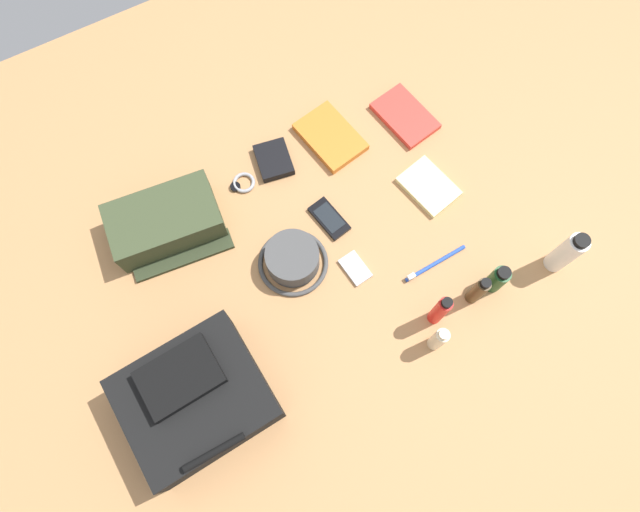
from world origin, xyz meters
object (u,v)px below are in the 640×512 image
Objects in this scene: bucket_hat at (293,259)px; wallet at (274,160)px; toiletry_pouch at (166,223)px; shampoo_bottle at (498,279)px; sunscreen_spray at (440,310)px; notepad at (429,187)px; wristwatch at (243,183)px; toothbrush at (432,265)px; travel_guidebook at (330,137)px; backpack at (196,399)px; paperback_novel at (405,116)px; media_player at (355,268)px; cell_phone at (329,219)px; toothpaste_tube at (567,253)px; cologne_bottle at (478,291)px; lotion_bottle at (439,339)px.

bucket_hat is 1.67× the size of wallet.
shampoo_bottle is (-0.66, 0.54, 0.00)m from toiletry_pouch.
sunscreen_spray is 1.07× the size of notepad.
notepad is at bearing 150.04° from wristwatch.
shampoo_bottle is 0.17m from toothbrush.
travel_guidebook is at bearing -172.70° from wallet.
wallet is (-0.45, -0.49, -0.06)m from backpack.
paperback_novel reaches higher than media_player.
wallet is at bearing -7.69° from paperback_novel.
sunscreen_spray reaches higher than cell_phone.
toothpaste_tube is 1.08× the size of sunscreen_spray.
cologne_bottle is 1.95× the size of wristwatch.
sunscreen_spray is 0.63m from wristwatch.
wallet is (0.04, -0.38, 0.01)m from media_player.
toothpaste_tube is 0.88× the size of paperback_novel.
backpack reaches higher than lotion_bottle.
shampoo_bottle is at bearing 127.65° from wristwatch.
backpack reaches higher than travel_guidebook.
backpack reaches higher than cologne_bottle.
media_player and wristwatch have the same top height.
cologne_bottle is at bearing 178.99° from sunscreen_spray.
notepad is at bearing -160.12° from media_player.
sunscreen_spray reaches higher than shampoo_bottle.
toiletry_pouch is at bearing 6.89° from wristwatch.
shampoo_bottle reaches higher than bucket_hat.
shampoo_bottle is at bearing 105.27° from travel_guidebook.
sunscreen_spray is (-0.04, -0.06, 0.02)m from lotion_bottle.
cell_phone is at bearing -74.22° from sunscreen_spray.
bucket_hat reaches higher than wristwatch.
cell_phone is 0.68× the size of toothbrush.
toiletry_pouch is 4.17× the size of wristwatch.
backpack is at bearing 3.86° from notepad.
cell_phone is at bearing -21.36° from notepad.
shampoo_bottle is at bearing 173.10° from backpack.
cologne_bottle reaches higher than shampoo_bottle.
sunscreen_spray is at bearing 105.78° from cell_phone.
bucket_hat is at bearing -33.93° from media_player.
cologne_bottle is at bearing 125.05° from wallet.
wristwatch is (0.15, -0.36, 0.00)m from media_player.
toiletry_pouch reaches higher than notepad.
sunscreen_spray is 0.78× the size of travel_guidebook.
lotion_bottle reaches higher than shampoo_bottle.
toiletry_pouch is at bearing -0.48° from paperback_novel.
shampoo_bottle reaches higher than travel_guidebook.
bucket_hat is 0.41m from lotion_bottle.
sunscreen_spray reaches higher than cologne_bottle.
media_player is (0.35, 0.33, -0.00)m from paperback_novel.
cologne_bottle reaches higher than toothbrush.
cologne_bottle reaches higher than paperback_novel.
notepad is (-0.07, -0.31, -0.06)m from cologne_bottle.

